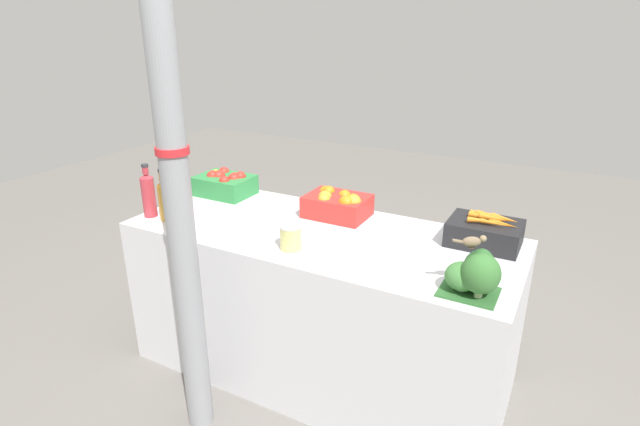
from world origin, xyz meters
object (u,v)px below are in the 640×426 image
(orange_crate, at_px, (338,204))
(carrot_crate, at_px, (485,232))
(juice_bottle_golden, at_px, (180,201))
(sparrow_bird, at_px, (473,241))
(broccoli_pile, at_px, (476,273))
(support_pole, at_px, (175,173))
(pickle_jar, at_px, (291,237))
(juice_bottle_ruby, at_px, (148,194))
(juice_bottle_amber, at_px, (164,199))
(apple_crate, at_px, (225,183))

(orange_crate, xyz_separation_m, carrot_crate, (0.77, 0.00, -0.01))
(carrot_crate, relative_size, juice_bottle_golden, 1.12)
(orange_crate, bearing_deg, sparrow_bird, -30.71)
(carrot_crate, xyz_separation_m, broccoli_pile, (0.06, -0.49, 0.03))
(support_pole, relative_size, pickle_jar, 20.64)
(juice_bottle_ruby, distance_m, juice_bottle_amber, 0.11)
(juice_bottle_amber, bearing_deg, apple_crate, 88.19)
(juice_bottle_amber, height_order, pickle_jar, juice_bottle_amber)
(orange_crate, distance_m, carrot_crate, 0.77)
(apple_crate, relative_size, juice_bottle_amber, 1.18)
(orange_crate, relative_size, juice_bottle_ruby, 1.13)
(broccoli_pile, relative_size, juice_bottle_amber, 0.80)
(carrot_crate, height_order, sparrow_bird, sparrow_bird)
(apple_crate, bearing_deg, pickle_jar, -32.22)
(support_pole, distance_m, juice_bottle_golden, 0.60)
(juice_bottle_ruby, bearing_deg, juice_bottle_amber, 0.00)
(juice_bottle_ruby, height_order, pickle_jar, juice_bottle_ruby)
(support_pole, relative_size, juice_bottle_amber, 9.03)
(carrot_crate, distance_m, broccoli_pile, 0.50)
(carrot_crate, relative_size, juice_bottle_ruby, 1.13)
(apple_crate, distance_m, juice_bottle_golden, 0.49)
(support_pole, distance_m, sparrow_bird, 1.19)
(juice_bottle_golden, distance_m, pickle_jar, 0.67)
(support_pole, bearing_deg, orange_crate, 69.76)
(apple_crate, height_order, orange_crate, same)
(apple_crate, bearing_deg, juice_bottle_ruby, -104.77)
(support_pole, xyz_separation_m, sparrow_bird, (1.11, 0.37, -0.21))
(orange_crate, bearing_deg, juice_bottle_golden, -144.72)
(apple_crate, bearing_deg, sparrow_bird, -17.05)
(orange_crate, bearing_deg, juice_bottle_ruby, -152.02)
(carrot_crate, distance_m, pickle_jar, 0.91)
(juice_bottle_golden, xyz_separation_m, pickle_jar, (0.66, 0.00, -0.06))
(juice_bottle_amber, bearing_deg, orange_crate, 31.26)
(broccoli_pile, height_order, juice_bottle_golden, juice_bottle_golden)
(orange_crate, relative_size, juice_bottle_amber, 1.18)
(juice_bottle_ruby, relative_size, sparrow_bird, 2.37)
(broccoli_pile, xyz_separation_m, juice_bottle_golden, (-1.50, 0.01, 0.03))
(carrot_crate, bearing_deg, juice_bottle_amber, -162.85)
(juice_bottle_ruby, bearing_deg, pickle_jar, 0.10)
(support_pole, relative_size, broccoli_pile, 11.22)
(carrot_crate, relative_size, broccoli_pile, 1.47)
(orange_crate, bearing_deg, support_pole, -110.24)
(support_pole, relative_size, carrot_crate, 7.64)
(pickle_jar, bearing_deg, juice_bottle_amber, -179.89)
(broccoli_pile, relative_size, sparrow_bird, 1.83)
(apple_crate, xyz_separation_m, pickle_jar, (0.76, -0.48, -0.01))
(pickle_jar, height_order, sparrow_bird, sparrow_bird)
(apple_crate, relative_size, juice_bottle_golden, 1.12)
(apple_crate, xyz_separation_m, juice_bottle_amber, (-0.02, -0.48, 0.05))
(support_pole, bearing_deg, juice_bottle_golden, 133.99)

